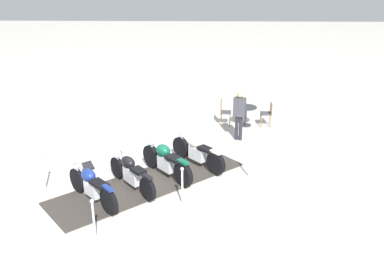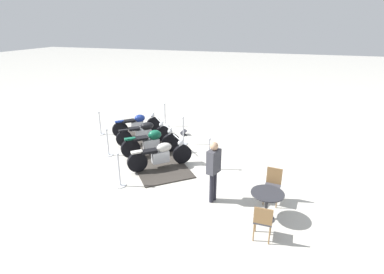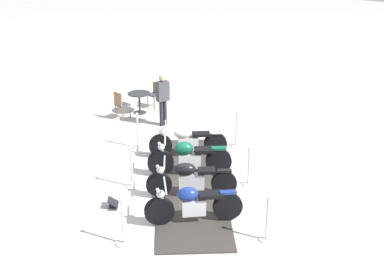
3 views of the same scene
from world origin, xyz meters
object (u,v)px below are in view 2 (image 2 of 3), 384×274
Objects in this scene: motorcycle_navy at (138,124)px; bystander_person at (214,167)px; motorcycle_cream at (161,155)px; stanchion_right_mid at (183,135)px; cafe_chair_near_table at (263,220)px; motorcycle_black at (145,132)px; stanchion_left_rear at (100,126)px; info_placard at (184,133)px; motorcycle_forest at (152,142)px; cafe_table at (267,199)px; stanchion_right_front at (209,159)px; stanchion_right_rear at (165,119)px; stanchion_left_mid at (108,147)px; stanchion_left_front at (120,176)px; cafe_chair_across_table at (273,184)px.

motorcycle_navy is 0.92× the size of bystander_person.
stanchion_right_mid is at bearing 47.91° from motorcycle_cream.
motorcycle_navy is at bearing 48.68° from cafe_chair_near_table.
stanchion_left_rear reaches higher than motorcycle_black.
stanchion_right_mid is at bearing -21.42° from info_placard.
motorcycle_forest reaches higher than motorcycle_black.
cafe_chair_near_table is (0.01, 0.82, -0.03)m from cafe_table.
cafe_chair_near_table reaches higher than cafe_table.
stanchion_right_mid is at bearing 37.21° from cafe_chair_near_table.
motorcycle_navy is at bearing -30.15° from stanchion_right_front.
cafe_table is at bearing 131.50° from stanchion_right_rear.
stanchion_right_front is 1.37× the size of cafe_table.
stanchion_right_front is 0.64× the size of bystander_person.
stanchion_right_front reaches higher than motorcycle_navy.
stanchion_left_mid is at bearing 129.14° from motorcycle_cream.
bystander_person reaches higher than info_placard.
motorcycle_navy is at bearing -37.04° from cafe_table.
stanchion_right_front reaches higher than stanchion_left_front.
motorcycle_navy reaches higher than motorcycle_cream.
stanchion_right_mid is 5.38m from cafe_table.
motorcycle_cream is at bearing -90.01° from motorcycle_black.
cafe_table is 0.83× the size of cafe_chair_across_table.
motorcycle_cream is 1.55× the size of stanchion_right_rear.
stanchion_left_rear is at bearing -27.99° from cafe_table.
motorcycle_black is at bearing 18.73° from stanchion_right_mid.
stanchion_left_rear is 0.93× the size of stanchion_right_rear.
stanchion_right_front is (-3.75, 2.18, -0.14)m from motorcycle_navy.
motorcycle_navy is at bearing -90.57° from stanchion_left_mid.
motorcycle_cream is 2.14× the size of cafe_table.
stanchion_right_mid reaches higher than motorcycle_cream.
cafe_chair_near_table is 1.64m from cafe_chair_across_table.
stanchion_left_mid reaches higher than motorcycle_black.
motorcycle_navy is 1.43× the size of stanchion_right_rear.
stanchion_right_front reaches higher than stanchion_left_mid.
stanchion_right_mid is 6.01m from cafe_chair_near_table.
stanchion_right_rear is 1.38× the size of cafe_table.
stanchion_left_mid is at bearing -135.52° from motorcycle_navy.
motorcycle_forest is 2.32m from stanchion_right_front.
stanchion_left_rear reaches higher than info_placard.
stanchion_right_mid is at bearing -139.43° from stanchion_left_mid.
stanchion_right_front is at bearing 34.63° from cafe_chair_near_table.
cafe_chair_near_table is (-3.56, 2.59, 0.05)m from motorcycle_cream.
stanchion_left_mid is at bearing -3.72° from bystander_person.
stanchion_right_rear is (-0.65, -1.44, -0.17)m from motorcycle_navy.
motorcycle_cream is 1.92× the size of cafe_chair_near_table.
stanchion_left_front is 3.77m from stanchion_right_mid.
stanchion_left_mid is 3.77m from stanchion_right_rear.
stanchion_left_front is 0.96× the size of stanchion_right_front.
cafe_table is 1.57m from bystander_person.
bystander_person is (-2.13, 1.40, 0.55)m from motorcycle_cream.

